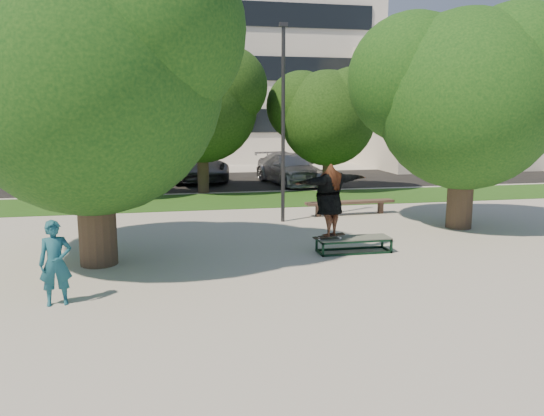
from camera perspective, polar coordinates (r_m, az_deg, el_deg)
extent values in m
plane|color=#AAA69C|center=(12.04, 1.77, -6.23)|extent=(120.00, 120.00, 0.00)
cube|color=#244914|center=(21.33, -1.50, 0.91)|extent=(30.00, 4.00, 0.02)
cube|color=black|center=(27.58, -5.92, 2.90)|extent=(40.00, 8.00, 0.01)
cylinder|color=#38281E|center=(12.46, -18.46, 1.35)|extent=(0.84, 0.84, 3.20)
sphere|color=#0F3811|center=(12.36, -19.10, 12.74)|extent=(5.80, 5.80, 5.80)
sphere|color=#0F3811|center=(13.53, -25.11, 15.16)|extent=(4.35, 4.35, 4.35)
sphere|color=#0F3811|center=(11.80, -13.15, 18.14)|extent=(4.06, 4.06, 4.06)
cylinder|color=#38281E|center=(16.79, 19.68, 3.02)|extent=(0.76, 0.76, 3.00)
sphere|color=#0F3811|center=(16.69, 20.14, 10.81)|extent=(5.20, 5.20, 5.20)
sphere|color=#0F3811|center=(16.78, 14.96, 13.29)|extent=(3.90, 3.90, 3.90)
sphere|color=#0F3811|center=(16.95, 24.74, 13.58)|extent=(3.64, 3.64, 3.64)
cylinder|color=#38281E|center=(22.66, -21.30, 4.31)|extent=(0.44, 0.44, 2.80)
sphere|color=black|center=(22.57, -21.63, 9.51)|extent=(4.40, 4.40, 4.40)
sphere|color=black|center=(23.44, -24.13, 10.68)|extent=(3.30, 3.30, 3.30)
sphere|color=black|center=(22.01, -19.37, 11.66)|extent=(3.08, 3.08, 3.08)
cylinder|color=#38281E|center=(23.38, -7.45, 5.30)|extent=(0.50, 0.50, 3.00)
sphere|color=black|center=(23.31, -7.58, 10.74)|extent=(4.80, 4.80, 4.80)
sphere|color=black|center=(23.99, -10.66, 12.07)|extent=(3.60, 3.60, 3.60)
sphere|color=black|center=(22.97, -4.78, 12.90)|extent=(3.36, 3.36, 3.36)
cylinder|color=#38281E|center=(23.94, 5.94, 4.95)|extent=(0.40, 0.40, 2.60)
sphere|color=black|center=(23.86, 6.03, 9.57)|extent=(4.20, 4.20, 4.20)
sphere|color=black|center=(24.17, 3.17, 10.86)|extent=(3.15, 3.15, 3.15)
sphere|color=black|center=(23.77, 8.58, 11.29)|extent=(2.94, 2.94, 2.94)
cylinder|color=#2D2D30|center=(16.66, 1.20, 8.72)|extent=(0.12, 0.12, 6.00)
cube|color=#2D2D30|center=(16.88, 1.24, 19.13)|extent=(0.25, 0.15, 0.12)
cube|color=beige|center=(43.50, -11.04, 15.87)|extent=(30.00, 14.00, 16.00)
cube|color=black|center=(36.20, -10.64, 9.19)|extent=(27.60, 0.12, 1.60)
cube|color=black|center=(36.33, -10.82, 14.71)|extent=(27.60, 0.12, 1.60)
cube|color=black|center=(36.80, -11.01, 20.15)|extent=(27.60, 0.12, 1.60)
cube|color=beige|center=(39.16, 20.64, 10.24)|extent=(15.00, 10.00, 8.00)
cube|color=#475147|center=(13.27, 8.80, -3.21)|extent=(1.80, 0.60, 0.03)
cylinder|color=white|center=(12.90, 5.09, -3.31)|extent=(0.06, 0.03, 0.06)
cylinder|color=white|center=(13.05, 4.88, -3.16)|extent=(0.06, 0.03, 0.06)
cylinder|color=white|center=(13.06, 7.36, -3.19)|extent=(0.06, 0.03, 0.06)
cylinder|color=white|center=(13.21, 7.13, -3.04)|extent=(0.06, 0.03, 0.06)
cube|color=black|center=(13.05, 6.13, -3.00)|extent=(0.78, 0.20, 0.10)
imported|color=brown|center=(12.88, 6.20, 0.87)|extent=(2.22, 1.40, 1.76)
imported|color=#195161|center=(10.19, -22.27, -5.49)|extent=(0.61, 0.45, 1.54)
cube|color=#4D382E|center=(17.85, 5.00, -0.25)|extent=(0.17, 0.17, 0.42)
cube|color=#4D382E|center=(18.76, 11.60, 0.08)|extent=(0.17, 0.17, 0.42)
cube|color=#4D382E|center=(18.23, 8.40, 0.63)|extent=(3.15, 0.62, 0.08)
imported|color=#ACABB0|center=(26.47, -14.60, 3.74)|extent=(1.92, 3.96, 1.30)
imported|color=black|center=(27.88, -9.60, 4.56)|extent=(2.48, 5.16, 1.63)
imported|color=slate|center=(27.91, -8.31, 4.58)|extent=(3.32, 6.08, 1.61)
imported|color=#A9A9AE|center=(26.30, 1.90, 4.24)|extent=(3.02, 5.48, 1.50)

